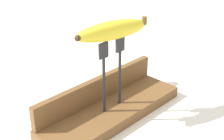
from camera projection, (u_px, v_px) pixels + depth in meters
ground_plane at (112, 116)px, 0.82m from camera, size 3.00×3.00×0.00m
wooden_board at (112, 112)px, 0.82m from camera, size 0.39×0.12×0.03m
board_backstop at (97, 89)px, 0.83m from camera, size 0.38×0.02×0.06m
fork_stand_center at (113, 69)px, 0.76m from camera, size 0.08×0.01×0.17m
banana_raised_center at (113, 31)px, 0.72m from camera, size 0.18×0.08×0.04m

